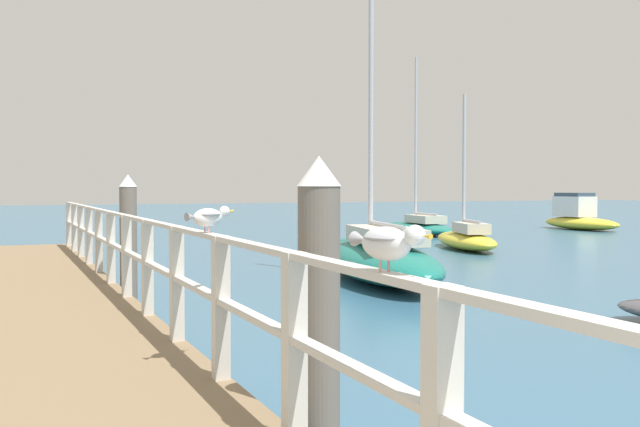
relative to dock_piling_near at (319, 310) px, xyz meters
name	(u,v)px	position (x,y,z in m)	size (l,w,h in m)	color
pier_deck	(8,318)	(-1.86, 5.64, -0.85)	(3.12, 20.07, 0.37)	#846B4C
pier_railing	(126,247)	(-0.38, 5.64, 0.01)	(0.12, 18.59, 1.10)	beige
dock_piling_near	(319,310)	(0.00, 0.00, 0.00)	(0.29, 0.29, 2.05)	#6B6056
dock_piling_far	(128,236)	(0.00, 7.91, 0.00)	(0.29, 0.29, 2.05)	#6B6056
seagull_foreground	(387,242)	(-0.38, -1.62, 0.58)	(0.23, 0.47, 0.21)	white
seagull_background	(209,216)	(-0.37, 1.40, 0.58)	(0.45, 0.25, 0.21)	white
boat_1	(466,238)	(10.71, 13.75, -0.71)	(2.46, 4.43, 4.62)	gold
boat_2	(579,217)	(21.13, 20.34, -0.51)	(1.85, 4.55, 1.60)	gold
boat_4	(375,257)	(4.94, 8.56, -0.58)	(3.14, 6.66, 6.94)	#197266
boat_6	(419,226)	(13.13, 20.42, -0.71)	(2.08, 5.21, 6.96)	#197266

